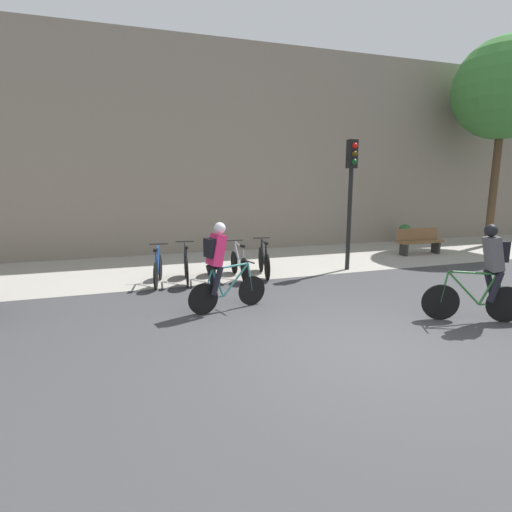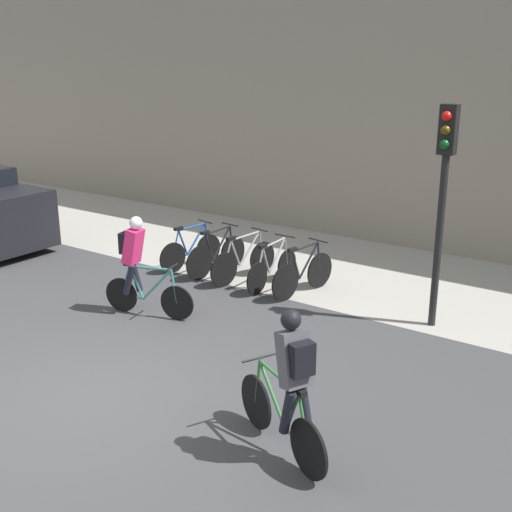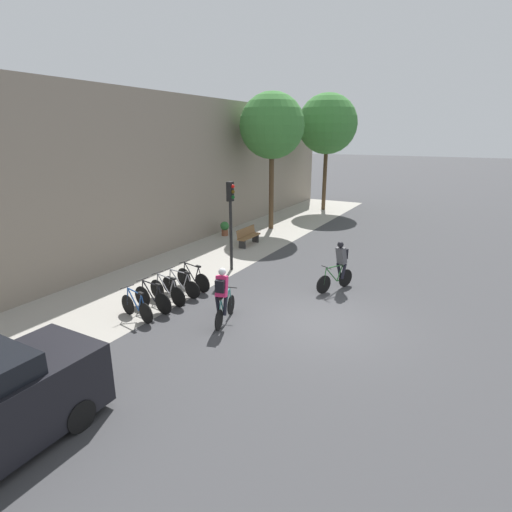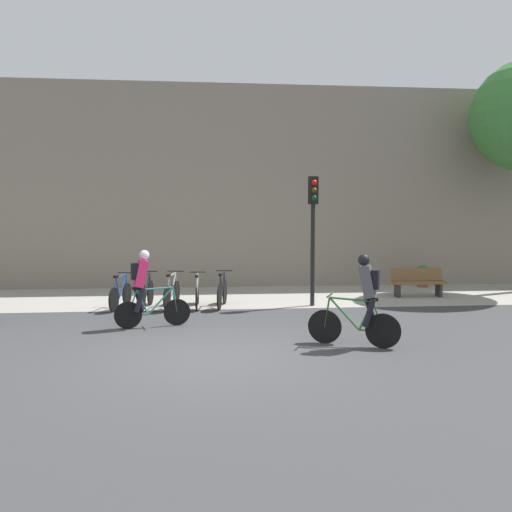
{
  "view_description": "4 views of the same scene",
  "coord_description": "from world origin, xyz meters",
  "px_view_note": "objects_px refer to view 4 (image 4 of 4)",
  "views": [
    {
      "loc": [
        -3.26,
        -4.86,
        2.53
      ],
      "look_at": [
        -0.28,
        3.98,
        0.74
      ],
      "focal_mm": 28.0,
      "sensor_mm": 36.0,
      "label": 1
    },
    {
      "loc": [
        6.07,
        -4.88,
        4.26
      ],
      "look_at": [
        0.05,
        3.7,
        1.02
      ],
      "focal_mm": 45.0,
      "sensor_mm": 36.0,
      "label": 2
    },
    {
      "loc": [
        -10.39,
        -3.57,
        5.37
      ],
      "look_at": [
        0.48,
        2.46,
        1.56
      ],
      "focal_mm": 28.0,
      "sensor_mm": 36.0,
      "label": 3
    },
    {
      "loc": [
        -0.05,
        -8.77,
        2.44
      ],
      "look_at": [
        1.11,
        3.95,
        1.48
      ],
      "focal_mm": 35.0,
      "sensor_mm": 36.0,
      "label": 4
    }
  ],
  "objects_px": {
    "cyclist_pink": "(144,286)",
    "potted_plant": "(423,275)",
    "parked_bike_1": "(146,293)",
    "parked_bike_3": "(197,293)",
    "bench": "(418,282)",
    "parked_bike_4": "(222,292)",
    "cyclist_grey": "(364,298)",
    "parked_bike_2": "(172,293)",
    "traffic_light_pole": "(313,217)",
    "parked_bike_0": "(121,294)"
  },
  "relations": [
    {
      "from": "traffic_light_pole",
      "to": "cyclist_pink",
      "type": "bearing_deg",
      "value": -150.57
    },
    {
      "from": "parked_bike_2",
      "to": "potted_plant",
      "type": "bearing_deg",
      "value": 21.52
    },
    {
      "from": "parked_bike_0",
      "to": "potted_plant",
      "type": "bearing_deg",
      "value": 18.77
    },
    {
      "from": "cyclist_pink",
      "to": "bench",
      "type": "distance_m",
      "value": 8.8
    },
    {
      "from": "cyclist_pink",
      "to": "parked_bike_2",
      "type": "relative_size",
      "value": 1.01
    },
    {
      "from": "parked_bike_1",
      "to": "traffic_light_pole",
      "type": "height_order",
      "value": "traffic_light_pole"
    },
    {
      "from": "bench",
      "to": "potted_plant",
      "type": "height_order",
      "value": "bench"
    },
    {
      "from": "traffic_light_pole",
      "to": "cyclist_grey",
      "type": "bearing_deg",
      "value": -89.38
    },
    {
      "from": "cyclist_pink",
      "to": "traffic_light_pole",
      "type": "height_order",
      "value": "traffic_light_pole"
    },
    {
      "from": "cyclist_pink",
      "to": "parked_bike_3",
      "type": "distance_m",
      "value": 2.78
    },
    {
      "from": "parked_bike_0",
      "to": "traffic_light_pole",
      "type": "distance_m",
      "value": 5.69
    },
    {
      "from": "parked_bike_0",
      "to": "traffic_light_pole",
      "type": "bearing_deg",
      "value": -0.44
    },
    {
      "from": "cyclist_grey",
      "to": "potted_plant",
      "type": "height_order",
      "value": "cyclist_grey"
    },
    {
      "from": "bench",
      "to": "cyclist_grey",
      "type": "bearing_deg",
      "value": -121.46
    },
    {
      "from": "traffic_light_pole",
      "to": "bench",
      "type": "bearing_deg",
      "value": 19.95
    },
    {
      "from": "cyclist_grey",
      "to": "bench",
      "type": "relative_size",
      "value": 1.06
    },
    {
      "from": "parked_bike_1",
      "to": "parked_bike_4",
      "type": "distance_m",
      "value": 2.07
    },
    {
      "from": "potted_plant",
      "to": "parked_bike_1",
      "type": "bearing_deg",
      "value": -159.95
    },
    {
      "from": "bench",
      "to": "traffic_light_pole",
      "type": "bearing_deg",
      "value": -160.05
    },
    {
      "from": "cyclist_grey",
      "to": "potted_plant",
      "type": "relative_size",
      "value": 2.27
    },
    {
      "from": "cyclist_pink",
      "to": "parked_bike_3",
      "type": "bearing_deg",
      "value": 65.82
    },
    {
      "from": "cyclist_pink",
      "to": "parked_bike_0",
      "type": "bearing_deg",
      "value": 111.06
    },
    {
      "from": "parked_bike_1",
      "to": "traffic_light_pole",
      "type": "xyz_separation_m",
      "value": [
        4.59,
        -0.04,
        2.09
      ]
    },
    {
      "from": "parked_bike_1",
      "to": "parked_bike_3",
      "type": "xyz_separation_m",
      "value": [
        1.38,
        -0.0,
        -0.02
      ]
    },
    {
      "from": "parked_bike_3",
      "to": "cyclist_grey",
      "type": "bearing_deg",
      "value": -54.4
    },
    {
      "from": "parked_bike_4",
      "to": "traffic_light_pole",
      "type": "bearing_deg",
      "value": -0.93
    },
    {
      "from": "traffic_light_pole",
      "to": "potted_plant",
      "type": "distance_m",
      "value": 6.18
    },
    {
      "from": "traffic_light_pole",
      "to": "parked_bike_2",
      "type": "bearing_deg",
      "value": 179.41
    },
    {
      "from": "parked_bike_0",
      "to": "parked_bike_3",
      "type": "relative_size",
      "value": 0.95
    },
    {
      "from": "parked_bike_0",
      "to": "parked_bike_1",
      "type": "bearing_deg",
      "value": 0.04
    },
    {
      "from": "bench",
      "to": "potted_plant",
      "type": "distance_m",
      "value": 2.39
    },
    {
      "from": "bench",
      "to": "parked_bike_4",
      "type": "bearing_deg",
      "value": -168.3
    },
    {
      "from": "parked_bike_4",
      "to": "cyclist_grey",
      "type": "bearing_deg",
      "value": -60.53
    },
    {
      "from": "cyclist_pink",
      "to": "parked_bike_2",
      "type": "height_order",
      "value": "cyclist_pink"
    },
    {
      "from": "cyclist_pink",
      "to": "parked_bike_0",
      "type": "xyz_separation_m",
      "value": [
        -0.96,
        2.48,
        -0.56
      ]
    },
    {
      "from": "cyclist_pink",
      "to": "bench",
      "type": "bearing_deg",
      "value": 25.3
    },
    {
      "from": "parked_bike_1",
      "to": "parked_bike_4",
      "type": "height_order",
      "value": "parked_bike_1"
    },
    {
      "from": "cyclist_grey",
      "to": "parked_bike_4",
      "type": "height_order",
      "value": "cyclist_grey"
    },
    {
      "from": "cyclist_grey",
      "to": "parked_bike_2",
      "type": "distance_m",
      "value": 6.06
    },
    {
      "from": "cyclist_pink",
      "to": "traffic_light_pole",
      "type": "bearing_deg",
      "value": 29.43
    },
    {
      "from": "cyclist_grey",
      "to": "bench",
      "type": "xyz_separation_m",
      "value": [
        3.57,
        5.83,
        -0.48
      ]
    },
    {
      "from": "cyclist_grey",
      "to": "parked_bike_4",
      "type": "relative_size",
      "value": 1.07
    },
    {
      "from": "parked_bike_2",
      "to": "potted_plant",
      "type": "relative_size",
      "value": 2.22
    },
    {
      "from": "bench",
      "to": "potted_plant",
      "type": "bearing_deg",
      "value": 62.72
    },
    {
      "from": "parked_bike_1",
      "to": "traffic_light_pole",
      "type": "bearing_deg",
      "value": -0.51
    },
    {
      "from": "cyclist_grey",
      "to": "parked_bike_3",
      "type": "distance_m",
      "value": 5.63
    },
    {
      "from": "parked_bike_2",
      "to": "parked_bike_0",
      "type": "bearing_deg",
      "value": 179.97
    },
    {
      "from": "parked_bike_1",
      "to": "parked_bike_3",
      "type": "bearing_deg",
      "value": -0.08
    },
    {
      "from": "cyclist_pink",
      "to": "potted_plant",
      "type": "relative_size",
      "value": 2.24
    },
    {
      "from": "parked_bike_4",
      "to": "bench",
      "type": "relative_size",
      "value": 0.99
    }
  ]
}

